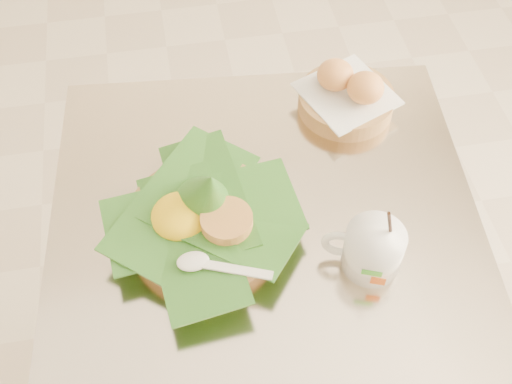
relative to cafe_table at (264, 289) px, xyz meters
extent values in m
cylinder|color=gray|center=(0.00, 0.00, -0.16)|extent=(0.07, 0.07, 0.69)
cube|color=beige|center=(0.00, 0.00, 0.21)|extent=(0.76, 0.76, 0.03)
cylinder|color=tan|center=(-0.10, 0.00, 0.24)|extent=(0.24, 0.24, 0.04)
cone|color=#1E5618|center=(-0.09, 0.01, 0.31)|extent=(0.13, 0.15, 0.12)
ellipsoid|color=yellow|center=(-0.14, 0.01, 0.27)|extent=(0.09, 0.09, 0.05)
cylinder|color=#CC9347|center=(-0.07, -0.02, 0.28)|extent=(0.08, 0.08, 0.02)
cylinder|color=tan|center=(0.19, 0.23, 0.24)|extent=(0.18, 0.18, 0.04)
cube|color=white|center=(0.19, 0.23, 0.26)|extent=(0.20, 0.20, 0.01)
ellipsoid|color=#C4682D|center=(0.17, 0.25, 0.29)|extent=(0.07, 0.07, 0.05)
ellipsoid|color=#C4682D|center=(0.22, 0.21, 0.29)|extent=(0.07, 0.07, 0.05)
cylinder|color=white|center=(0.14, -0.10, 0.26)|extent=(0.09, 0.09, 0.08)
torus|color=white|center=(0.10, -0.08, 0.26)|extent=(0.06, 0.03, 0.06)
cylinder|color=#4A2D15|center=(0.14, -0.10, 0.30)|extent=(0.08, 0.08, 0.01)
cylinder|color=black|center=(0.16, -0.10, 0.32)|extent=(0.04, 0.03, 0.11)
cube|color=green|center=(0.13, -0.15, 0.27)|extent=(0.03, 0.01, 0.01)
cube|color=orange|center=(0.14, -0.15, 0.25)|extent=(0.02, 0.01, 0.02)
camera|label=1|loc=(-0.12, -0.58, 1.08)|focal=45.00mm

